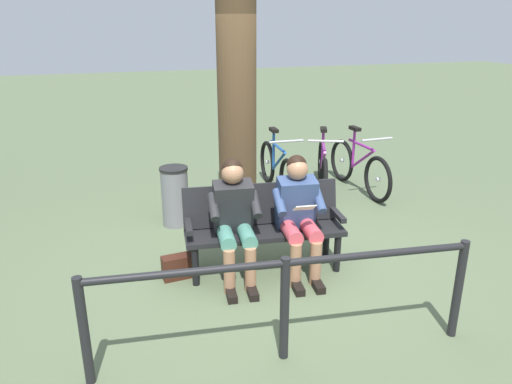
{
  "coord_description": "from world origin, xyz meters",
  "views": [
    {
      "loc": [
        1.56,
        4.45,
        2.47
      ],
      "look_at": [
        0.15,
        -0.14,
        0.75
      ],
      "focal_mm": 34.41,
      "sensor_mm": 36.0,
      "label": 1
    }
  ],
  "objects_px": {
    "bicycle_red": "(322,169)",
    "litter_bin": "(175,196)",
    "person_companion": "(235,215)",
    "bicycle_green": "(359,167)",
    "person_reading": "(299,211)",
    "handbag": "(177,267)",
    "tree_trunk": "(237,72)",
    "bicycle_silver": "(277,170)",
    "bench": "(263,221)"
  },
  "relations": [
    {
      "from": "bicycle_red",
      "to": "litter_bin",
      "type": "bearing_deg",
      "value": -54.35
    },
    {
      "from": "bicycle_red",
      "to": "person_companion",
      "type": "bearing_deg",
      "value": -20.69
    },
    {
      "from": "bicycle_red",
      "to": "bicycle_green",
      "type": "bearing_deg",
      "value": 102.74
    },
    {
      "from": "person_reading",
      "to": "bicycle_green",
      "type": "relative_size",
      "value": 0.71
    },
    {
      "from": "handbag",
      "to": "tree_trunk",
      "type": "relative_size",
      "value": 0.08
    },
    {
      "from": "handbag",
      "to": "bicycle_green",
      "type": "distance_m",
      "value": 3.51
    },
    {
      "from": "person_companion",
      "to": "bicycle_red",
      "type": "xyz_separation_m",
      "value": [
        -1.87,
        -2.06,
        -0.3
      ]
    },
    {
      "from": "bicycle_silver",
      "to": "handbag",
      "type": "bearing_deg",
      "value": -38.19
    },
    {
      "from": "person_reading",
      "to": "bench",
      "type": "bearing_deg",
      "value": -27.05
    },
    {
      "from": "tree_trunk",
      "to": "litter_bin",
      "type": "xyz_separation_m",
      "value": [
        0.78,
        -0.1,
        -1.49
      ]
    },
    {
      "from": "tree_trunk",
      "to": "bicycle_red",
      "type": "relative_size",
      "value": 2.35
    },
    {
      "from": "bench",
      "to": "bicycle_red",
      "type": "bearing_deg",
      "value": -122.65
    },
    {
      "from": "person_companion",
      "to": "bicycle_silver",
      "type": "bearing_deg",
      "value": -112.8
    },
    {
      "from": "bench",
      "to": "tree_trunk",
      "type": "relative_size",
      "value": 0.44
    },
    {
      "from": "person_reading",
      "to": "litter_bin",
      "type": "relative_size",
      "value": 1.61
    },
    {
      "from": "bench",
      "to": "person_reading",
      "type": "xyz_separation_m",
      "value": [
        -0.3,
        0.2,
        0.16
      ]
    },
    {
      "from": "litter_bin",
      "to": "bicycle_red",
      "type": "bearing_deg",
      "value": -165.99
    },
    {
      "from": "bench",
      "to": "bicycle_red",
      "type": "relative_size",
      "value": 1.04
    },
    {
      "from": "person_companion",
      "to": "tree_trunk",
      "type": "xyz_separation_m",
      "value": [
        -0.41,
        -1.4,
        1.2
      ]
    },
    {
      "from": "person_reading",
      "to": "tree_trunk",
      "type": "bearing_deg",
      "value": -75.36
    },
    {
      "from": "bench",
      "to": "person_companion",
      "type": "distance_m",
      "value": 0.39
    },
    {
      "from": "tree_trunk",
      "to": "bicycle_green",
      "type": "xyz_separation_m",
      "value": [
        -2.01,
        -0.57,
        -1.5
      ]
    },
    {
      "from": "handbag",
      "to": "bicycle_green",
      "type": "relative_size",
      "value": 0.18
    },
    {
      "from": "bench",
      "to": "bicycle_green",
      "type": "relative_size",
      "value": 0.98
    },
    {
      "from": "bicycle_silver",
      "to": "bench",
      "type": "bearing_deg",
      "value": -20.68
    },
    {
      "from": "person_companion",
      "to": "litter_bin",
      "type": "xyz_separation_m",
      "value": [
        0.37,
        -1.5,
        -0.29
      ]
    },
    {
      "from": "bicycle_green",
      "to": "tree_trunk",
      "type": "bearing_deg",
      "value": -76.7
    },
    {
      "from": "bench",
      "to": "person_companion",
      "type": "xyz_separation_m",
      "value": [
        0.33,
        0.13,
        0.16
      ]
    },
    {
      "from": "person_reading",
      "to": "bicycle_green",
      "type": "height_order",
      "value": "person_reading"
    },
    {
      "from": "person_companion",
      "to": "bicycle_green",
      "type": "xyz_separation_m",
      "value": [
        -2.42,
        -1.97,
        -0.3
      ]
    },
    {
      "from": "bench",
      "to": "person_reading",
      "type": "height_order",
      "value": "person_reading"
    },
    {
      "from": "person_reading",
      "to": "bicycle_green",
      "type": "distance_m",
      "value": 2.73
    },
    {
      "from": "person_companion",
      "to": "handbag",
      "type": "height_order",
      "value": "person_companion"
    },
    {
      "from": "person_companion",
      "to": "bicycle_silver",
      "type": "distance_m",
      "value": 2.56
    },
    {
      "from": "bench",
      "to": "bicycle_red",
      "type": "distance_m",
      "value": 2.47
    },
    {
      "from": "person_companion",
      "to": "bicycle_silver",
      "type": "xyz_separation_m",
      "value": [
        -1.23,
        -2.23,
        -0.3
      ]
    },
    {
      "from": "handbag",
      "to": "litter_bin",
      "type": "distance_m",
      "value": 1.39
    },
    {
      "from": "litter_bin",
      "to": "bicycle_green",
      "type": "height_order",
      "value": "bicycle_green"
    },
    {
      "from": "litter_bin",
      "to": "handbag",
      "type": "bearing_deg",
      "value": 82.11
    },
    {
      "from": "litter_bin",
      "to": "bicycle_silver",
      "type": "relative_size",
      "value": 0.44
    },
    {
      "from": "person_reading",
      "to": "bicycle_silver",
      "type": "bearing_deg",
      "value": -98.39
    },
    {
      "from": "bench",
      "to": "handbag",
      "type": "height_order",
      "value": "bench"
    },
    {
      "from": "tree_trunk",
      "to": "bicycle_red",
      "type": "height_order",
      "value": "tree_trunk"
    },
    {
      "from": "bench",
      "to": "litter_bin",
      "type": "bearing_deg",
      "value": -56.75
    },
    {
      "from": "handbag",
      "to": "bicycle_silver",
      "type": "xyz_separation_m",
      "value": [
        -1.78,
        -2.09,
        0.24
      ]
    },
    {
      "from": "litter_bin",
      "to": "bicycle_silver",
      "type": "height_order",
      "value": "bicycle_silver"
    },
    {
      "from": "tree_trunk",
      "to": "bicycle_silver",
      "type": "bearing_deg",
      "value": -134.45
    },
    {
      "from": "tree_trunk",
      "to": "bicycle_silver",
      "type": "height_order",
      "value": "tree_trunk"
    },
    {
      "from": "person_reading",
      "to": "person_companion",
      "type": "height_order",
      "value": "same"
    },
    {
      "from": "bench",
      "to": "person_companion",
      "type": "bearing_deg",
      "value": 27.27
    }
  ]
}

